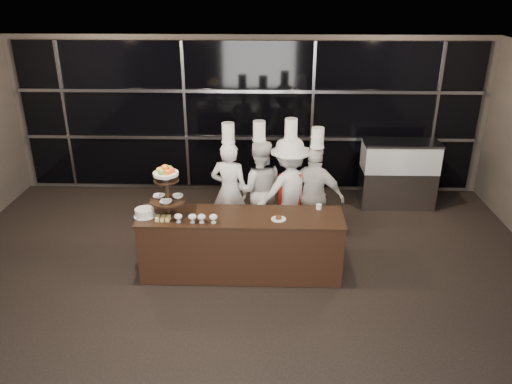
{
  "coord_description": "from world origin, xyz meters",
  "views": [
    {
      "loc": [
        0.41,
        -4.3,
        3.96
      ],
      "look_at": [
        0.22,
        2.17,
        1.15
      ],
      "focal_mm": 35.0,
      "sensor_mm": 36.0,
      "label": 1
    }
  ],
  "objects_px": {
    "display_stand": "(167,187)",
    "chef_d": "(315,195)",
    "chef_b": "(259,188)",
    "display_case": "(398,171)",
    "chef_c": "(289,190)",
    "layer_cake": "(145,213)",
    "chef_a": "(229,190)",
    "buffet_counter": "(241,245)"
  },
  "relations": [
    {
      "from": "display_stand",
      "to": "display_case",
      "type": "distance_m",
      "value": 4.51
    },
    {
      "from": "display_case",
      "to": "chef_d",
      "type": "xyz_separation_m",
      "value": [
        -1.65,
        -1.46,
        0.14
      ]
    },
    {
      "from": "buffet_counter",
      "to": "display_stand",
      "type": "distance_m",
      "value": 1.33
    },
    {
      "from": "buffet_counter",
      "to": "chef_c",
      "type": "bearing_deg",
      "value": 56.03
    },
    {
      "from": "chef_a",
      "to": "chef_b",
      "type": "height_order",
      "value": "same"
    },
    {
      "from": "chef_c",
      "to": "chef_d",
      "type": "height_order",
      "value": "chef_c"
    },
    {
      "from": "buffet_counter",
      "to": "layer_cake",
      "type": "distance_m",
      "value": 1.42
    },
    {
      "from": "display_stand",
      "to": "chef_d",
      "type": "height_order",
      "value": "chef_d"
    },
    {
      "from": "buffet_counter",
      "to": "chef_b",
      "type": "relative_size",
      "value": 1.46
    },
    {
      "from": "layer_cake",
      "to": "chef_c",
      "type": "relative_size",
      "value": 0.15
    },
    {
      "from": "chef_b",
      "to": "chef_d",
      "type": "relative_size",
      "value": 1.02
    },
    {
      "from": "chef_a",
      "to": "chef_c",
      "type": "relative_size",
      "value": 0.96
    },
    {
      "from": "buffet_counter",
      "to": "chef_d",
      "type": "relative_size",
      "value": 1.49
    },
    {
      "from": "display_case",
      "to": "chef_a",
      "type": "xyz_separation_m",
      "value": [
        -2.99,
        -1.36,
        0.16
      ]
    },
    {
      "from": "buffet_counter",
      "to": "chef_b",
      "type": "bearing_deg",
      "value": 79.28
    },
    {
      "from": "display_case",
      "to": "chef_a",
      "type": "height_order",
      "value": "chef_a"
    },
    {
      "from": "layer_cake",
      "to": "chef_c",
      "type": "xyz_separation_m",
      "value": [
        2.03,
        1.09,
        -0.1
      ]
    },
    {
      "from": "chef_c",
      "to": "chef_d",
      "type": "bearing_deg",
      "value": -11.7
    },
    {
      "from": "layer_cake",
      "to": "chef_a",
      "type": "height_order",
      "value": "chef_a"
    },
    {
      "from": "chef_b",
      "to": "chef_c",
      "type": "bearing_deg",
      "value": -16.04
    },
    {
      "from": "chef_b",
      "to": "chef_c",
      "type": "distance_m",
      "value": 0.5
    },
    {
      "from": "chef_a",
      "to": "display_stand",
      "type": "bearing_deg",
      "value": -125.51
    },
    {
      "from": "buffet_counter",
      "to": "chef_a",
      "type": "relative_size",
      "value": 1.46
    },
    {
      "from": "chef_a",
      "to": "chef_d",
      "type": "bearing_deg",
      "value": -4.31
    },
    {
      "from": "display_stand",
      "to": "chef_d",
      "type": "xyz_separation_m",
      "value": [
        2.1,
        0.96,
        -0.52
      ]
    },
    {
      "from": "chef_c",
      "to": "layer_cake",
      "type": "bearing_deg",
      "value": -151.66
    },
    {
      "from": "display_stand",
      "to": "chef_d",
      "type": "relative_size",
      "value": 0.39
    },
    {
      "from": "display_case",
      "to": "chef_d",
      "type": "distance_m",
      "value": 2.21
    },
    {
      "from": "chef_a",
      "to": "chef_b",
      "type": "relative_size",
      "value": 1.0
    },
    {
      "from": "display_stand",
      "to": "layer_cake",
      "type": "distance_m",
      "value": 0.49
    },
    {
      "from": "chef_b",
      "to": "chef_d",
      "type": "xyz_separation_m",
      "value": [
        0.87,
        -0.22,
        -0.01
      ]
    },
    {
      "from": "layer_cake",
      "to": "chef_d",
      "type": "distance_m",
      "value": 2.63
    },
    {
      "from": "layer_cake",
      "to": "display_case",
      "type": "bearing_deg",
      "value": 31.29
    },
    {
      "from": "chef_c",
      "to": "display_stand",
      "type": "bearing_deg",
      "value": -148.52
    },
    {
      "from": "chef_a",
      "to": "chef_c",
      "type": "height_order",
      "value": "chef_c"
    },
    {
      "from": "buffet_counter",
      "to": "display_stand",
      "type": "height_order",
      "value": "display_stand"
    },
    {
      "from": "layer_cake",
      "to": "display_case",
      "type": "height_order",
      "value": "display_case"
    },
    {
      "from": "display_case",
      "to": "chef_c",
      "type": "bearing_deg",
      "value": -145.97
    },
    {
      "from": "chef_b",
      "to": "chef_c",
      "type": "relative_size",
      "value": 0.96
    },
    {
      "from": "chef_b",
      "to": "display_stand",
      "type": "bearing_deg",
      "value": -136.04
    },
    {
      "from": "display_case",
      "to": "chef_c",
      "type": "distance_m",
      "value": 2.48
    },
    {
      "from": "display_stand",
      "to": "chef_c",
      "type": "distance_m",
      "value": 2.05
    }
  ]
}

